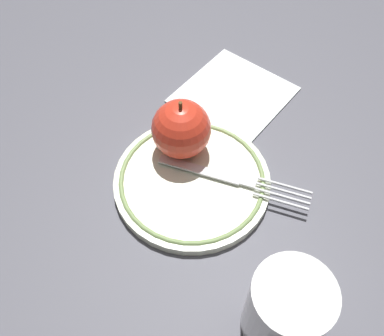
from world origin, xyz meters
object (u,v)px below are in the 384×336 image
Objects in this scene: drinking_glass at (286,310)px; fork at (228,178)px; apple_red_whole at (181,129)px; plate at (192,180)px; napkin_folded at (234,94)px.

fork is at bearing -35.95° from drinking_glass.
fork is 0.18m from drinking_glass.
drinking_glass is (-0.14, 0.10, 0.03)m from fork.
fork is (-0.08, 0.00, -0.04)m from apple_red_whole.
fork reaches higher than plate.
fork is at bearing -143.21° from plate.
plate is at bearing 108.16° from napkin_folded.
plate is 2.06× the size of drinking_glass.
napkin_folded is (0.09, -0.13, -0.01)m from fork.
apple_red_whole is at bearing -25.45° from drinking_glass.
drinking_glass is at bearing 156.79° from plate.
apple_red_whole reaches higher than fork.
plate is 1.33× the size of napkin_folded.
plate is 0.17m from napkin_folded.
drinking_glass reaches higher than plate.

